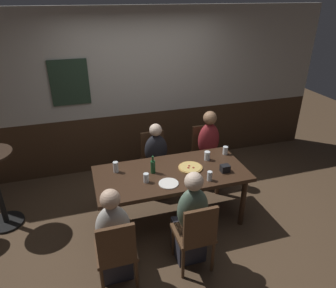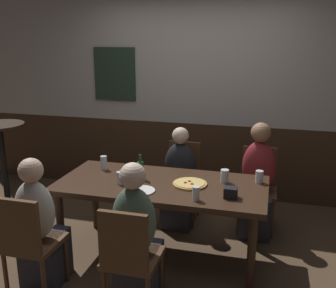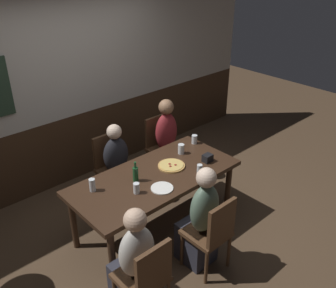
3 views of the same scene
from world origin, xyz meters
name	(u,v)px [view 3 (image 3 of 3)]	position (x,y,z in m)	size (l,w,h in m)	color
ground_plane	(156,228)	(0.00, 0.00, 0.00)	(12.00, 12.00, 0.00)	#4C3826
wall_back	(72,89)	(-0.01, 1.65, 1.30)	(6.40, 0.13, 2.60)	#3D2819
dining_table	(155,181)	(0.00, 0.00, 0.66)	(1.90, 0.88, 0.74)	#382316
chair_mid_near	(212,232)	(0.00, -0.86, 0.50)	(0.40, 0.40, 0.88)	#513521
chair_right_far	(161,144)	(0.84, 0.86, 0.50)	(0.40, 0.40, 0.88)	#513521
chair_mid_far	(112,164)	(0.00, 0.86, 0.50)	(0.40, 0.40, 0.88)	#513521
chair_left_near	(146,277)	(-0.84, -0.86, 0.50)	(0.40, 0.40, 0.88)	#513521
person_mid_near	(200,224)	(0.00, -0.70, 0.49)	(0.34, 0.37, 1.16)	#2D2D38
person_right_far	(168,147)	(0.84, 0.70, 0.51)	(0.34, 0.37, 1.19)	#2D2D38
person_mid_far	(119,172)	(0.00, 0.69, 0.46)	(0.34, 0.37, 1.09)	#2D2D38
person_left_near	(134,267)	(-0.84, -0.69, 0.48)	(0.34, 0.37, 1.13)	#2D2D38
pizza	(171,166)	(0.26, 0.02, 0.75)	(0.31, 0.31, 0.03)	tan
pint_glass_pale	(200,170)	(0.38, -0.31, 0.79)	(0.06, 0.06, 0.12)	silver
beer_glass_tall	(92,186)	(-0.66, 0.21, 0.80)	(0.06, 0.06, 0.14)	silver
pint_glass_amber	(136,189)	(-0.35, -0.13, 0.79)	(0.06, 0.06, 0.12)	silver
pint_glass_stout	(181,150)	(0.55, 0.16, 0.79)	(0.08, 0.08, 0.12)	silver
tumbler_short	(194,140)	(0.86, 0.23, 0.79)	(0.07, 0.07, 0.11)	silver
beer_bottle_green	(136,174)	(-0.22, 0.05, 0.83)	(0.06, 0.06, 0.23)	#194723
plate_white_large	(162,188)	(-0.11, -0.24, 0.75)	(0.24, 0.24, 0.01)	white
condiment_caddy	(208,158)	(0.65, -0.18, 0.79)	(0.11, 0.09, 0.09)	black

